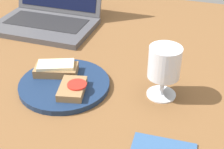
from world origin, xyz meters
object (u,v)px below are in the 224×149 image
plate (65,84)px  laptop (49,12)px  wine_glass (164,65)px  sandwich_with_tomato (73,88)px  sandwich_with_cheese (56,69)px

plate → laptop: laptop is taller
plate → wine_glass: size_ratio=1.75×
sandwich_with_tomato → laptop: bearing=125.3°
plate → wine_glass: 26.40cm
plate → sandwich_with_cheese: size_ratio=1.88×
sandwich_with_cheese → sandwich_with_tomato: size_ratio=1.23×
sandwich_with_cheese → plate: bearing=-39.8°
sandwich_with_cheese → laptop: laptop is taller
sandwich_with_cheese → wine_glass: (28.51, 1.41, 5.94)cm
plate → laptop: size_ratio=0.68×
wine_glass → laptop: size_ratio=0.39×
sandwich_with_tomato → laptop: 46.03cm
sandwich_with_cheese → wine_glass: 29.15cm
sandwich_with_cheese → laptop: (-18.86, 31.22, 1.55)cm
sandwich_with_cheese → wine_glass: wine_glass is taller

